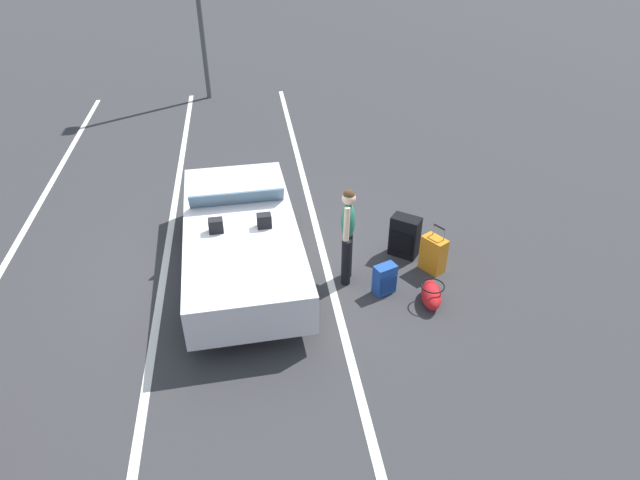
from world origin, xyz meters
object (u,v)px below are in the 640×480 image
object	(u,v)px
convertible_car	(241,234)
duffel_bag	(431,294)
suitcase_medium_bright	(433,254)
traveler_person	(348,231)
suitcase_small_carryon	(385,279)
suitcase_large_black	(405,237)

from	to	relation	value
convertible_car	duffel_bag	size ratio (longest dim) A/B	6.11
suitcase_medium_bright	traveler_person	world-z (taller)	traveler_person
duffel_bag	suitcase_small_carryon	bearing A→B (deg)	60.97
traveler_person	suitcase_small_carryon	bearing A→B (deg)	160.33
suitcase_medium_bright	traveler_person	distance (m)	1.59
suitcase_large_black	suitcase_small_carryon	world-z (taller)	suitcase_large_black
convertible_car	duffel_bag	distance (m)	3.21
suitcase_small_carryon	duffel_bag	bearing A→B (deg)	39.30
duffel_bag	suitcase_large_black	bearing A→B (deg)	3.00
suitcase_medium_bright	convertible_car	bearing A→B (deg)	-43.21
suitcase_large_black	duffel_bag	size ratio (longest dim) A/B	1.07
convertible_car	traveler_person	size ratio (longest dim) A/B	2.55
suitcase_small_carryon	traveler_person	world-z (taller)	traveler_person
suitcase_medium_bright	duffel_bag	world-z (taller)	suitcase_medium_bright
suitcase_large_black	suitcase_medium_bright	distance (m)	0.61
suitcase_small_carryon	duffel_bag	size ratio (longest dim) A/B	0.72
suitcase_small_carryon	traveler_person	xyz separation A→B (m)	(0.40, 0.53, 0.68)
convertible_car	suitcase_medium_bright	size ratio (longest dim) A/B	5.10
duffel_bag	traveler_person	bearing A→B (deg)	57.10
convertible_car	traveler_person	bearing A→B (deg)	-115.72
convertible_car	suitcase_medium_bright	world-z (taller)	convertible_car
suitcase_small_carryon	duffel_bag	distance (m)	0.75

